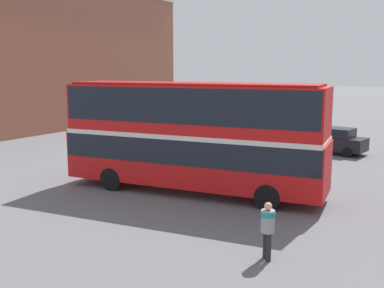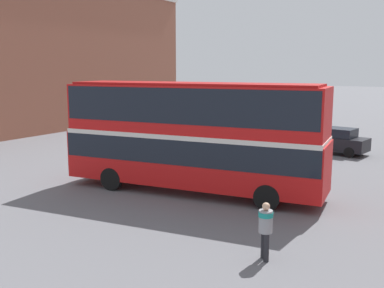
{
  "view_description": "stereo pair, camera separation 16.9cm",
  "coord_description": "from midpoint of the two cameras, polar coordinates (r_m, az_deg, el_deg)",
  "views": [
    {
      "loc": [
        8.45,
        -17.17,
        5.39
      ],
      "look_at": [
        -1.24,
        -0.78,
        2.15
      ],
      "focal_mm": 42.0,
      "sensor_mm": 36.0,
      "label": 1
    },
    {
      "loc": [
        8.6,
        -17.09,
        5.39
      ],
      "look_at": [
        -1.24,
        -0.78,
        2.15
      ],
      "focal_mm": 42.0,
      "sensor_mm": 36.0,
      "label": 2
    }
  ],
  "objects": [
    {
      "name": "parked_car_kerb_far",
      "position": [
        29.87,
        17.44,
        0.42
      ],
      "size": [
        4.15,
        2.28,
        1.65
      ],
      "rotation": [
        0.0,
        0.0,
        3.0
      ],
      "color": "black",
      "rests_on": "ground_plane"
    },
    {
      "name": "building_row_left",
      "position": [
        43.07,
        -22.51,
        10.55
      ],
      "size": [
        11.0,
        37.06,
        13.17
      ],
      "color": "#935642",
      "rests_on": "ground_plane"
    },
    {
      "name": "ground_plane",
      "position": [
        19.88,
        4.0,
        -6.09
      ],
      "size": [
        240.0,
        240.0,
        0.0
      ],
      "primitive_type": "plane",
      "color": "slate"
    },
    {
      "name": "pedestrian_foreground",
      "position": [
        12.97,
        9.2,
        -10.09
      ],
      "size": [
        0.58,
        0.58,
        1.69
      ],
      "rotation": [
        0.0,
        0.0,
        3.84
      ],
      "color": "#232328",
      "rests_on": "ground_plane"
    },
    {
      "name": "double_decker_bus",
      "position": [
        19.23,
        -0.25,
        1.7
      ],
      "size": [
        11.61,
        3.89,
        4.77
      ],
      "rotation": [
        0.0,
        0.0,
        0.12
      ],
      "color": "red",
      "rests_on": "ground_plane"
    },
    {
      "name": "parked_car_kerb_near",
      "position": [
        37.16,
        5.78,
        2.45
      ],
      "size": [
        5.0,
        2.93,
        1.45
      ],
      "rotation": [
        0.0,
        0.0,
        3.38
      ],
      "color": "maroon",
      "rests_on": "ground_plane"
    }
  ]
}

